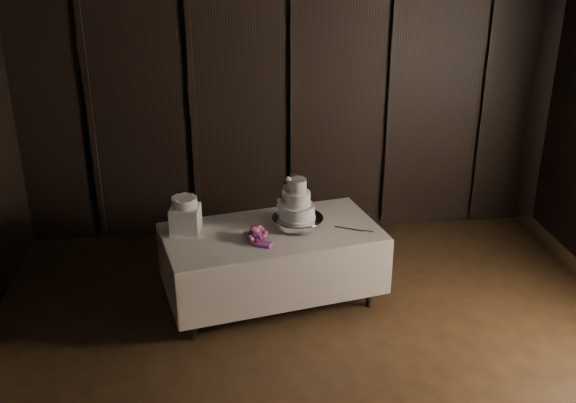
{
  "coord_description": "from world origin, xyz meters",
  "views": [
    {
      "loc": [
        -0.84,
        -3.73,
        3.47
      ],
      "look_at": [
        -0.23,
        1.87,
        1.05
      ],
      "focal_mm": 42.0,
      "sensor_mm": 36.0,
      "label": 1
    }
  ],
  "objects": [
    {
      "name": "wedding_cake",
      "position": [
        -0.16,
        1.93,
        1.0
      ],
      "size": [
        0.37,
        0.32,
        0.39
      ],
      "rotation": [
        0.0,
        0.0,
        -0.21
      ],
      "color": "white",
      "rests_on": "cake_stand"
    },
    {
      "name": "cake_knife",
      "position": [
        0.34,
        1.82,
        0.77
      ],
      "size": [
        0.34,
        0.19,
        0.01
      ],
      "primitive_type": "cube",
      "rotation": [
        0.0,
        0.0,
        -0.48
      ],
      "color": "silver",
      "rests_on": "display_table"
    },
    {
      "name": "cake_stand",
      "position": [
        -0.13,
        1.95,
        0.81
      ],
      "size": [
        0.56,
        0.56,
        0.09
      ],
      "primitive_type": "cylinder",
      "rotation": [
        0.0,
        0.0,
        0.17
      ],
      "color": "silver",
      "rests_on": "display_table"
    },
    {
      "name": "small_cake",
      "position": [
        -1.17,
        1.94,
        1.06
      ],
      "size": [
        0.29,
        0.29,
        0.09
      ],
      "primitive_type": "cylinder",
      "rotation": [
        0.0,
        0.0,
        0.32
      ],
      "color": "white",
      "rests_on": "box_pedestal"
    },
    {
      "name": "bouquet",
      "position": [
        -0.54,
        1.7,
        0.82
      ],
      "size": [
        0.39,
        0.45,
        0.18
      ],
      "primitive_type": null,
      "rotation": [
        0.0,
        0.0,
        -0.4
      ],
      "color": "#B54E6B",
      "rests_on": "display_table"
    },
    {
      "name": "display_table",
      "position": [
        -0.38,
        1.87,
        0.42
      ],
      "size": [
        2.17,
        1.44,
        0.76
      ],
      "rotation": [
        0.0,
        0.0,
        0.21
      ],
      "color": "silver",
      "rests_on": "ground"
    },
    {
      "name": "box_pedestal",
      "position": [
        -1.17,
        1.94,
        0.89
      ],
      "size": [
        0.3,
        0.3,
        0.25
      ],
      "primitive_type": "cube",
      "rotation": [
        0.0,
        0.0,
        -0.15
      ],
      "color": "white",
      "rests_on": "display_table"
    },
    {
      "name": "room",
      "position": [
        0.0,
        0.0,
        1.5
      ],
      "size": [
        6.08,
        7.08,
        3.08
      ],
      "color": "black",
      "rests_on": "ground"
    }
  ]
}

